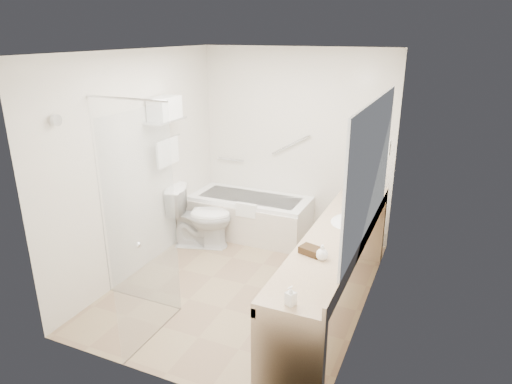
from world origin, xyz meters
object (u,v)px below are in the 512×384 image
at_px(bathtub, 250,216).
at_px(amenity_basket, 311,251).
at_px(vanity_counter, 335,256).
at_px(toilet, 201,217).
at_px(water_bottle_left, 350,213).

xyz_separation_m(bathtub, amenity_basket, (1.42, -1.83, 0.61)).
bearing_deg(vanity_counter, toilet, 157.38).
bearing_deg(amenity_basket, water_bottle_left, 80.19).
bearing_deg(amenity_basket, bathtub, 127.67).
xyz_separation_m(bathtub, vanity_counter, (1.52, -1.39, 0.36)).
bearing_deg(bathtub, water_bottle_left, -32.45).
bearing_deg(bathtub, toilet, -128.49).
relative_size(toilet, amenity_basket, 4.29).
height_order(amenity_basket, water_bottle_left, water_bottle_left).
height_order(vanity_counter, amenity_basket, vanity_counter).
distance_m(toilet, amenity_basket, 2.31).
relative_size(vanity_counter, amenity_basket, 14.18).
distance_m(vanity_counter, amenity_basket, 0.52).
bearing_deg(vanity_counter, amenity_basket, -103.76).
bearing_deg(water_bottle_left, toilet, 168.05).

